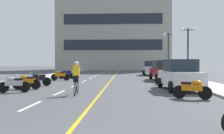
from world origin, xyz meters
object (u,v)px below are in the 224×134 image
object	(u,v)px
parked_car_far	(151,68)
motorcycle_6	(166,78)
cyclist_rider	(76,77)
parked_car_near	(179,75)
motorcycle_5	(38,79)
motorcycle_4	(26,82)
motorcycle_3	(14,84)
motorcycle_7	(60,75)
parked_car_mid	(163,70)
motorcycle_8	(66,74)
street_lamp_mid	(188,41)
street_lamp_far	(168,44)
motorcycle_2	(192,89)

from	to	relation	value
parked_car_far	motorcycle_6	world-z (taller)	parked_car_far
cyclist_rider	parked_car_near	bearing A→B (deg)	23.05
parked_car_far	cyclist_rider	size ratio (longest dim) A/B	2.39
parked_car_far	motorcycle_5	distance (m)	17.36
parked_car_near	motorcycle_4	world-z (taller)	parked_car_near
motorcycle_3	parked_car_far	bearing A→B (deg)	63.29
parked_car_near	motorcycle_7	bearing A→B (deg)	142.43
parked_car_mid	motorcycle_8	size ratio (longest dim) A/B	2.54
street_lamp_mid	motorcycle_5	xyz separation A→B (m)	(-11.76, -6.20, -3.10)
street_lamp_mid	street_lamp_far	size ratio (longest dim) A/B	0.87
motorcycle_2	motorcycle_8	size ratio (longest dim) A/B	0.97
motorcycle_4	motorcycle_3	bearing A→B (deg)	-92.25
motorcycle_6	motorcycle_8	size ratio (longest dim) A/B	0.97
cyclist_rider	street_lamp_far	bearing A→B (deg)	68.28
parked_car_near	motorcycle_2	size ratio (longest dim) A/B	2.62
motorcycle_2	motorcycle_3	world-z (taller)	same
street_lamp_far	motorcycle_2	bearing A→B (deg)	-97.00
street_lamp_mid	street_lamp_far	world-z (taller)	street_lamp_far
motorcycle_5	motorcycle_6	world-z (taller)	same
parked_car_far	cyclist_rider	distance (m)	19.90
motorcycle_8	cyclist_rider	size ratio (longest dim) A/B	0.96
motorcycle_4	motorcycle_7	bearing A→B (deg)	88.73
motorcycle_3	motorcycle_5	bearing A→B (deg)	89.55
street_lamp_mid	cyclist_rider	world-z (taller)	street_lamp_mid
street_lamp_far	cyclist_rider	xyz separation A→B (m)	(-8.15, -20.46, -3.14)
motorcycle_4	cyclist_rider	size ratio (longest dim) A/B	0.96
parked_car_mid	motorcycle_2	bearing A→B (deg)	-92.06
parked_car_near	motorcycle_2	bearing A→B (deg)	-93.49
motorcycle_3	motorcycle_8	world-z (taller)	same
motorcycle_2	parked_car_far	bearing A→B (deg)	89.42
street_lamp_far	motorcycle_4	size ratio (longest dim) A/B	3.16
street_lamp_far	motorcycle_7	xyz separation A→B (m)	(-11.50, -11.06, -3.55)
motorcycle_7	motorcycle_4	bearing A→B (deg)	-91.27
street_lamp_far	street_lamp_mid	bearing A→B (deg)	-89.56
motorcycle_5	motorcycle_6	xyz separation A→B (m)	(9.02, 1.60, 0.00)
motorcycle_4	motorcycle_8	world-z (taller)	same
motorcycle_3	street_lamp_far	bearing A→B (deg)	59.38
motorcycle_7	motorcycle_8	size ratio (longest dim) A/B	1.00
cyclist_rider	parked_car_mid	bearing A→B (deg)	59.77
street_lamp_far	parked_car_near	xyz separation A→B (m)	(-2.44, -18.03, -3.11)
parked_car_far	motorcycle_3	xyz separation A→B (m)	(-9.26, -18.40, -0.44)
parked_car_near	motorcycle_7	size ratio (longest dim) A/B	2.54
motorcycle_5	motorcycle_3	bearing A→B (deg)	-90.45
street_lamp_mid	parked_car_mid	distance (m)	3.57
motorcycle_6	motorcycle_8	distance (m)	10.63
motorcycle_7	cyclist_rider	distance (m)	9.98
street_lamp_mid	cyclist_rider	bearing A→B (deg)	-127.91
parked_car_far	motorcycle_2	world-z (taller)	parked_car_far
motorcycle_4	parked_car_near	bearing A→B (deg)	1.26
street_lamp_far	motorcycle_4	distance (m)	21.93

